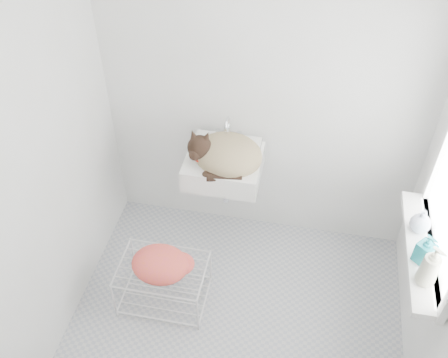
% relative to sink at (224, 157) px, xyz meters
% --- Properties ---
extents(floor, '(2.20, 2.00, 0.02)m').
position_rel_sink_xyz_m(floor, '(0.22, -0.74, -0.85)').
color(floor, '#ADADAD').
rests_on(floor, ground).
extents(back_wall, '(2.20, 0.02, 2.50)m').
position_rel_sink_xyz_m(back_wall, '(0.22, 0.26, 0.40)').
color(back_wall, white).
rests_on(back_wall, ground).
extents(left_wall, '(0.02, 2.00, 2.50)m').
position_rel_sink_xyz_m(left_wall, '(-0.88, -0.74, 0.40)').
color(left_wall, white).
rests_on(left_wall, ground).
extents(windowsill, '(0.16, 0.88, 0.04)m').
position_rel_sink_xyz_m(windowsill, '(1.23, -0.54, -0.02)').
color(windowsill, white).
rests_on(windowsill, right_wall).
extents(sink, '(0.50, 0.44, 0.20)m').
position_rel_sink_xyz_m(sink, '(0.00, 0.00, 0.00)').
color(sink, white).
rests_on(sink, back_wall).
extents(faucet, '(0.18, 0.13, 0.18)m').
position_rel_sink_xyz_m(faucet, '(0.00, 0.18, 0.14)').
color(faucet, silver).
rests_on(faucet, sink).
extents(cat, '(0.50, 0.43, 0.30)m').
position_rel_sink_xyz_m(cat, '(0.01, -0.02, 0.04)').
color(cat, '#9E8A5A').
rests_on(cat, sink).
extents(wire_rack, '(0.57, 0.40, 0.34)m').
position_rel_sink_xyz_m(wire_rack, '(-0.30, -0.59, -0.70)').
color(wire_rack, silver).
rests_on(wire_rack, floor).
extents(towel, '(0.40, 0.29, 0.16)m').
position_rel_sink_xyz_m(towel, '(-0.29, -0.63, -0.48)').
color(towel, orange).
rests_on(towel, wire_rack).
extents(bottle_a, '(0.12, 0.12, 0.23)m').
position_rel_sink_xyz_m(bottle_a, '(1.22, -0.78, 0.00)').
color(bottle_a, beige).
rests_on(bottle_a, windowsill).
extents(bottle_b, '(0.12, 0.12, 0.19)m').
position_rel_sink_xyz_m(bottle_b, '(1.22, -0.63, 0.00)').
color(bottle_b, '#157C87').
rests_on(bottle_b, windowsill).
extents(bottle_c, '(0.15, 0.15, 0.15)m').
position_rel_sink_xyz_m(bottle_c, '(1.22, -0.41, 0.00)').
color(bottle_c, silver).
rests_on(bottle_c, windowsill).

